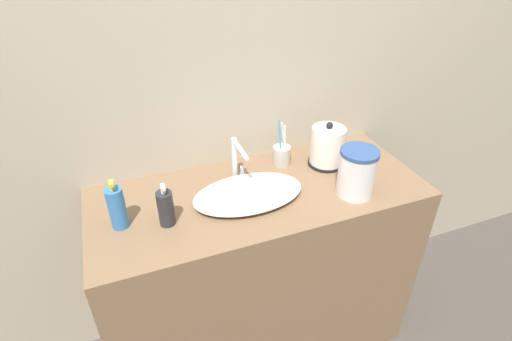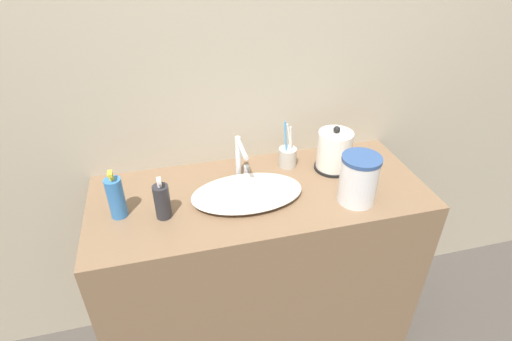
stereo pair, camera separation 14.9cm
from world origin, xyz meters
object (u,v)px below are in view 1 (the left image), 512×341
at_px(electric_kettle, 327,148).
at_px(faucet, 238,157).
at_px(toothbrush_cup, 282,155).
at_px(shampoo_bottle, 166,208).
at_px(lotion_bottle, 117,208).
at_px(water_pitcher, 357,172).

bearing_deg(electric_kettle, faucet, 176.70).
distance_m(toothbrush_cup, shampoo_bottle, 0.57).
distance_m(faucet, toothbrush_cup, 0.23).
bearing_deg(lotion_bottle, faucet, 15.03).
distance_m(electric_kettle, water_pitcher, 0.23).
xyz_separation_m(faucet, water_pitcher, (0.39, -0.25, -0.01)).
bearing_deg(water_pitcher, shampoo_bottle, 173.75).
height_order(faucet, shampoo_bottle, faucet).
height_order(electric_kettle, water_pitcher, electric_kettle).
bearing_deg(water_pitcher, faucet, 147.35).
height_order(faucet, lotion_bottle, lotion_bottle).
relative_size(faucet, water_pitcher, 0.95).
bearing_deg(toothbrush_cup, electric_kettle, -21.58).
bearing_deg(shampoo_bottle, toothbrush_cup, 22.41).
distance_m(lotion_bottle, water_pitcher, 0.86).
bearing_deg(electric_kettle, water_pitcher, -90.71).
bearing_deg(shampoo_bottle, water_pitcher, -6.25).
relative_size(toothbrush_cup, water_pitcher, 1.11).
height_order(faucet, water_pitcher, water_pitcher).
relative_size(electric_kettle, shampoo_bottle, 1.19).
bearing_deg(toothbrush_cup, lotion_bottle, -165.73).
bearing_deg(water_pitcher, electric_kettle, 89.29).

